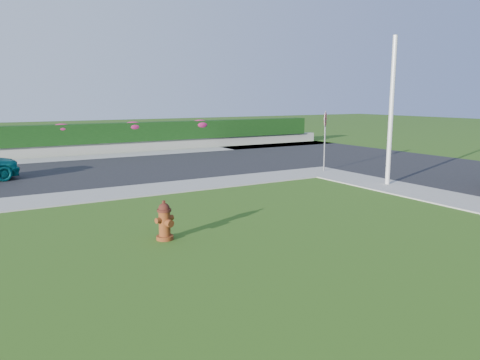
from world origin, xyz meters
TOP-DOWN VIEW (x-y plane):
  - ground at (0.00, 0.00)m, footprint 120.00×120.00m
  - curb_corner at (7.00, 9.00)m, footprint 2.00×2.00m
  - sidewalk_beyond at (-1.00, 19.00)m, footprint 34.00×2.00m
  - retaining_wall at (-1.00, 20.50)m, footprint 34.00×0.40m
  - hedge at (-1.00, 20.60)m, footprint 32.00×0.90m
  - fire_hydrant at (-2.28, 3.37)m, footprint 0.47×0.44m
  - utility_pole at (7.19, 5.47)m, footprint 0.16×0.16m
  - stop_sign at (7.28, 9.06)m, footprint 0.54×0.48m
  - flower_clump_d at (-1.36, 20.50)m, footprint 1.13×0.73m
  - flower_clump_e at (2.61, 20.50)m, footprint 1.21×0.78m
  - flower_clump_f at (6.94, 20.50)m, footprint 1.28×0.82m

SIDE VIEW (x-z plane):
  - ground at x=0.00m, z-range 0.00..0.00m
  - curb_corner at x=7.00m, z-range 0.00..0.04m
  - sidewalk_beyond at x=-1.00m, z-range 0.00..0.04m
  - retaining_wall at x=-1.00m, z-range 0.00..0.60m
  - fire_hydrant at x=-2.28m, z-range -0.02..0.88m
  - hedge at x=-1.00m, z-range 0.60..1.70m
  - flower_clump_f at x=6.94m, z-range 1.13..1.77m
  - flower_clump_e at x=2.61m, z-range 1.16..1.76m
  - flower_clump_d at x=-1.36m, z-range 1.19..1.76m
  - stop_sign at x=7.28m, z-range 0.63..3.23m
  - utility_pole at x=7.19m, z-range 0.00..5.28m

